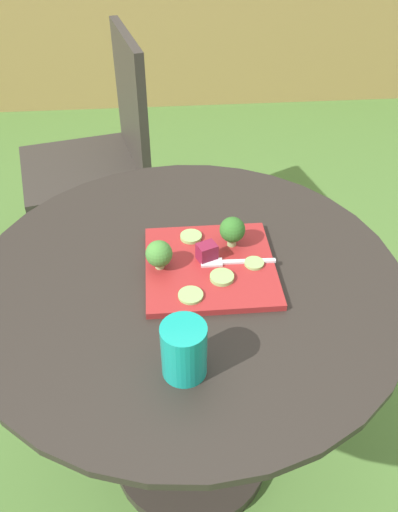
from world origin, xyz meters
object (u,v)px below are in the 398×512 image
object	(u,v)px
salad_plate	(210,266)
drinking_glass	(184,352)
patio_chair	(105,143)
fork	(231,262)

from	to	relation	value
salad_plate	drinking_glass	distance (m)	0.26
patio_chair	drinking_glass	bearing A→B (deg)	-79.37
drinking_glass	fork	world-z (taller)	drinking_glass
patio_chair	fork	xyz separation A→B (m)	(0.33, -0.93, 0.19)
salad_plate	drinking_glass	xyz separation A→B (m)	(-0.07, -0.25, 0.04)
salad_plate	fork	distance (m)	0.04
salad_plate	fork	xyz separation A→B (m)	(0.04, -0.00, 0.01)
patio_chair	fork	distance (m)	1.00
drinking_glass	fork	bearing A→B (deg)	66.30
salad_plate	fork	size ratio (longest dim) A/B	1.70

